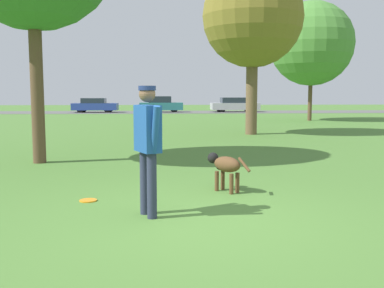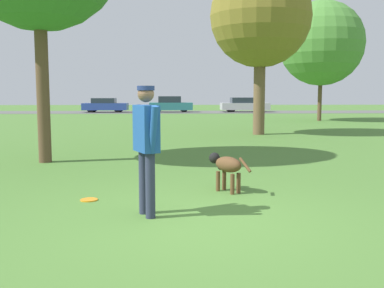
{
  "view_description": "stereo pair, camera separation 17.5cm",
  "coord_description": "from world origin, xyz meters",
  "px_view_note": "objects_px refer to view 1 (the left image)",
  "views": [
    {
      "loc": [
        -0.39,
        -5.76,
        1.66
      ],
      "look_at": [
        0.05,
        0.93,
        0.9
      ],
      "focal_mm": 42.0,
      "sensor_mm": 36.0,
      "label": 1
    },
    {
      "loc": [
        -0.21,
        -5.77,
        1.66
      ],
      "look_at": [
        0.05,
        0.93,
        0.9
      ],
      "focal_mm": 42.0,
      "sensor_mm": 36.0,
      "label": 2
    }
  ],
  "objects_px": {
    "person": "(148,139)",
    "parked_car_teal": "(161,105)",
    "dog": "(225,166)",
    "tree_mid_center": "(253,18)",
    "parked_car_blue": "(95,105)",
    "frisbee": "(88,200)",
    "tree_far_right": "(312,44)",
    "parked_car_silver": "(234,105)"
  },
  "relations": [
    {
      "from": "parked_car_blue",
      "to": "parked_car_teal",
      "type": "xyz_separation_m",
      "value": [
        5.75,
        0.15,
        0.06
      ]
    },
    {
      "from": "frisbee",
      "to": "parked_car_blue",
      "type": "relative_size",
      "value": 0.07
    },
    {
      "from": "dog",
      "to": "tree_mid_center",
      "type": "distance_m",
      "value": 11.69
    },
    {
      "from": "tree_far_right",
      "to": "tree_mid_center",
      "type": "xyz_separation_m",
      "value": [
        -5.4,
        -8.95,
        0.02
      ]
    },
    {
      "from": "person",
      "to": "frisbee",
      "type": "relative_size",
      "value": 6.56
    },
    {
      "from": "parked_car_teal",
      "to": "dog",
      "type": "bearing_deg",
      "value": -90.14
    },
    {
      "from": "frisbee",
      "to": "parked_car_blue",
      "type": "distance_m",
      "value": 33.32
    },
    {
      "from": "dog",
      "to": "tree_mid_center",
      "type": "relative_size",
      "value": 0.12
    },
    {
      "from": "dog",
      "to": "parked_car_blue",
      "type": "xyz_separation_m",
      "value": [
        -6.97,
        32.43,
        0.18
      ]
    },
    {
      "from": "frisbee",
      "to": "tree_far_right",
      "type": "relative_size",
      "value": 0.04
    },
    {
      "from": "person",
      "to": "frisbee",
      "type": "height_order",
      "value": "person"
    },
    {
      "from": "tree_far_right",
      "to": "frisbee",
      "type": "bearing_deg",
      "value": -116.81
    },
    {
      "from": "frisbee",
      "to": "parked_car_teal",
      "type": "bearing_deg",
      "value": 88.29
    },
    {
      "from": "frisbee",
      "to": "parked_car_blue",
      "type": "xyz_separation_m",
      "value": [
        -4.76,
        32.98,
        0.61
      ]
    },
    {
      "from": "parked_car_blue",
      "to": "dog",
      "type": "bearing_deg",
      "value": -76.79
    },
    {
      "from": "person",
      "to": "parked_car_blue",
      "type": "height_order",
      "value": "person"
    },
    {
      "from": "tree_far_right",
      "to": "parked_car_silver",
      "type": "bearing_deg",
      "value": 101.0
    },
    {
      "from": "person",
      "to": "dog",
      "type": "height_order",
      "value": "person"
    },
    {
      "from": "person",
      "to": "tree_mid_center",
      "type": "xyz_separation_m",
      "value": [
        3.8,
        12.07,
        3.6
      ]
    },
    {
      "from": "frisbee",
      "to": "tree_mid_center",
      "type": "relative_size",
      "value": 0.04
    },
    {
      "from": "parked_car_blue",
      "to": "frisbee",
      "type": "bearing_deg",
      "value": -80.71
    },
    {
      "from": "parked_car_silver",
      "to": "frisbee",
      "type": "bearing_deg",
      "value": -104.0
    },
    {
      "from": "tree_far_right",
      "to": "dog",
      "type": "bearing_deg",
      "value": -112.12
    },
    {
      "from": "dog",
      "to": "frisbee",
      "type": "bearing_deg",
      "value": 66.15
    },
    {
      "from": "person",
      "to": "parked_car_teal",
      "type": "bearing_deg",
      "value": 155.56
    },
    {
      "from": "dog",
      "to": "person",
      "type": "bearing_deg",
      "value": 101.74
    },
    {
      "from": "person",
      "to": "parked_car_silver",
      "type": "height_order",
      "value": "person"
    },
    {
      "from": "parked_car_teal",
      "to": "parked_car_silver",
      "type": "height_order",
      "value": "parked_car_teal"
    },
    {
      "from": "parked_car_blue",
      "to": "person",
      "type": "bearing_deg",
      "value": -79.35
    },
    {
      "from": "tree_mid_center",
      "to": "parked_car_teal",
      "type": "bearing_deg",
      "value": 99.74
    },
    {
      "from": "parked_car_teal",
      "to": "parked_car_silver",
      "type": "xyz_separation_m",
      "value": [
        6.62,
        0.08,
        -0.04
      ]
    },
    {
      "from": "tree_mid_center",
      "to": "parked_car_silver",
      "type": "relative_size",
      "value": 1.55
    },
    {
      "from": "person",
      "to": "parked_car_teal",
      "type": "height_order",
      "value": "person"
    },
    {
      "from": "frisbee",
      "to": "tree_mid_center",
      "type": "distance_m",
      "value": 12.98
    },
    {
      "from": "parked_car_blue",
      "to": "tree_mid_center",
      "type": "bearing_deg",
      "value": -65.36
    },
    {
      "from": "frisbee",
      "to": "tree_mid_center",
      "type": "height_order",
      "value": "tree_mid_center"
    },
    {
      "from": "parked_car_teal",
      "to": "frisbee",
      "type": "bearing_deg",
      "value": -93.99
    },
    {
      "from": "dog",
      "to": "frisbee",
      "type": "height_order",
      "value": "dog"
    },
    {
      "from": "tree_far_right",
      "to": "tree_mid_center",
      "type": "relative_size",
      "value": 1.07
    },
    {
      "from": "tree_far_right",
      "to": "parked_car_teal",
      "type": "height_order",
      "value": "tree_far_right"
    },
    {
      "from": "tree_mid_center",
      "to": "parked_car_blue",
      "type": "relative_size",
      "value": 1.7
    },
    {
      "from": "person",
      "to": "parked_car_teal",
      "type": "relative_size",
      "value": 0.46
    }
  ]
}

